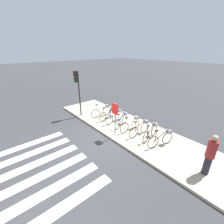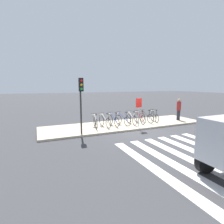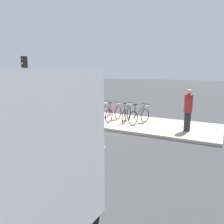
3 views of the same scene
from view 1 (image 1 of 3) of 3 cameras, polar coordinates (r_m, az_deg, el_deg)
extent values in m
plane|color=#38383A|center=(8.75, -1.55, -9.79)|extent=(120.00, 120.00, 0.00)
cube|color=#B7A88E|center=(9.67, 5.88, -6.10)|extent=(12.14, 3.21, 0.12)
torus|color=black|center=(10.80, -6.34, -0.53)|extent=(0.15, 0.67, 0.68)
torus|color=black|center=(11.18, -2.01, 0.43)|extent=(0.15, 0.67, 0.68)
cylinder|color=beige|center=(10.88, -4.18, 1.28)|extent=(0.20, 0.94, 0.57)
cylinder|color=beige|center=(10.74, -5.79, 1.10)|extent=(0.04, 0.04, 0.61)
cube|color=black|center=(10.62, -5.86, 2.73)|extent=(0.10, 0.21, 0.04)
cylinder|color=#262626|center=(10.97, -2.06, 3.20)|extent=(0.46, 0.10, 0.02)
cube|color=gray|center=(11.06, -1.81, 2.32)|extent=(0.27, 0.24, 0.18)
torus|color=black|center=(10.19, -3.54, -1.93)|extent=(0.14, 0.68, 0.68)
torus|color=black|center=(10.81, -0.11, -0.37)|extent=(0.14, 0.68, 0.68)
cylinder|color=silver|center=(10.38, -1.80, 0.25)|extent=(0.17, 0.94, 0.57)
cylinder|color=silver|center=(10.15, -3.08, -0.13)|extent=(0.04, 0.04, 0.61)
cube|color=black|center=(10.03, -3.12, 1.57)|extent=(0.10, 0.21, 0.04)
cylinder|color=#262626|center=(10.60, -0.12, 2.49)|extent=(0.46, 0.09, 0.02)
cube|color=gray|center=(10.70, 0.06, 1.61)|extent=(0.27, 0.23, 0.18)
torus|color=black|center=(9.76, -1.02, -3.05)|extent=(0.09, 0.68, 0.68)
torus|color=black|center=(10.36, 2.67, -1.45)|extent=(0.09, 0.68, 0.68)
cylinder|color=navy|center=(9.94, 0.89, -0.80)|extent=(0.11, 0.95, 0.57)
cylinder|color=navy|center=(9.71, -0.49, -1.19)|extent=(0.03, 0.03, 0.61)
cube|color=black|center=(9.58, -0.49, 0.58)|extent=(0.09, 0.20, 0.04)
cylinder|color=#262626|center=(10.14, 2.73, 1.51)|extent=(0.46, 0.06, 0.02)
cube|color=gray|center=(10.25, 2.89, 0.59)|extent=(0.26, 0.22, 0.18)
torus|color=black|center=(9.20, 2.18, -4.77)|extent=(0.24, 0.66, 0.68)
torus|color=black|center=(9.93, 4.86, -2.65)|extent=(0.24, 0.66, 0.68)
cylinder|color=navy|center=(9.44, 3.61, -2.18)|extent=(0.31, 0.91, 0.57)
cylinder|color=navy|center=(9.16, 2.61, -2.76)|extent=(0.04, 0.04, 0.61)
cube|color=black|center=(9.02, 2.64, -0.90)|extent=(0.13, 0.21, 0.04)
cylinder|color=#262626|center=(9.70, 4.97, 0.43)|extent=(0.45, 0.16, 0.02)
cube|color=gray|center=(9.81, 5.07, -0.51)|extent=(0.29, 0.26, 0.18)
torus|color=black|center=(8.83, 4.72, -6.07)|extent=(0.07, 0.68, 0.68)
torus|color=black|center=(9.42, 8.91, -4.33)|extent=(0.07, 0.68, 0.68)
cylinder|color=silver|center=(9.00, 6.97, -3.64)|extent=(0.07, 0.95, 0.57)
cylinder|color=silver|center=(8.77, 5.41, -4.07)|extent=(0.03, 0.03, 0.61)
cube|color=black|center=(8.63, 5.49, -2.15)|extent=(0.08, 0.20, 0.04)
cylinder|color=#262626|center=(9.18, 9.13, -1.14)|extent=(0.46, 0.04, 0.02)
cube|color=gray|center=(9.29, 9.27, -2.13)|extent=(0.25, 0.21, 0.18)
torus|color=black|center=(8.43, 8.21, -7.78)|extent=(0.06, 0.68, 0.68)
torus|color=black|center=(9.05, 12.28, -5.79)|extent=(0.06, 0.68, 0.68)
cylinder|color=red|center=(8.60, 10.45, -5.17)|extent=(0.06, 0.95, 0.57)
cylinder|color=red|center=(8.36, 8.93, -5.69)|extent=(0.03, 0.03, 0.61)
cube|color=black|center=(8.21, 9.07, -3.69)|extent=(0.08, 0.20, 0.04)
cylinder|color=#262626|center=(8.80, 12.59, -2.50)|extent=(0.46, 0.04, 0.02)
cube|color=gray|center=(8.91, 12.69, -3.52)|extent=(0.25, 0.21, 0.18)
torus|color=black|center=(8.13, 12.81, -9.40)|extent=(0.14, 0.67, 0.68)
torus|color=black|center=(8.86, 15.67, -6.82)|extent=(0.14, 0.67, 0.68)
cylinder|color=black|center=(8.36, 14.48, -6.45)|extent=(0.18, 0.94, 0.57)
cylinder|color=black|center=(8.07, 13.43, -7.18)|extent=(0.04, 0.04, 0.61)
cube|color=black|center=(7.92, 13.64, -5.14)|extent=(0.10, 0.21, 0.04)
cylinder|color=#262626|center=(8.60, 16.07, -3.48)|extent=(0.46, 0.10, 0.02)
cube|color=gray|center=(8.73, 16.08, -4.48)|extent=(0.27, 0.24, 0.18)
torus|color=black|center=(7.81, 15.35, -11.11)|extent=(0.22, 0.66, 0.68)
torus|color=black|center=(8.38, 20.32, -9.29)|extent=(0.22, 0.66, 0.68)
cylinder|color=black|center=(7.95, 18.17, -8.52)|extent=(0.29, 0.92, 0.57)
cylinder|color=black|center=(7.73, 16.33, -8.96)|extent=(0.04, 0.04, 0.61)
cube|color=black|center=(7.57, 16.60, -6.86)|extent=(0.12, 0.21, 0.04)
cylinder|color=#262626|center=(8.10, 20.87, -5.82)|extent=(0.45, 0.15, 0.02)
cube|color=gray|center=(8.23, 20.94, -6.91)|extent=(0.28, 0.26, 0.18)
cylinder|color=#23232D|center=(7.24, 32.40, -16.72)|extent=(0.26, 0.26, 0.80)
cylinder|color=maroon|center=(6.83, 33.75, -11.68)|extent=(0.34, 0.34, 0.72)
sphere|color=tan|center=(6.60, 34.64, -8.23)|extent=(0.23, 0.23, 0.23)
cylinder|color=#2D2D2D|center=(11.02, -12.31, 6.66)|extent=(0.10, 0.10, 3.25)
cube|color=black|center=(10.67, -13.74, 12.91)|extent=(0.24, 0.20, 0.75)
sphere|color=red|center=(10.59, -14.35, 14.02)|extent=(0.14, 0.14, 0.14)
sphere|color=gold|center=(10.63, -14.22, 12.80)|extent=(0.14, 0.14, 0.14)
sphere|color=green|center=(10.67, -14.10, 11.59)|extent=(0.14, 0.14, 0.14)
cylinder|color=#99999E|center=(8.20, 1.17, -3.26)|extent=(0.06, 0.06, 1.98)
cube|color=red|center=(7.91, 1.10, 1.21)|extent=(0.44, 0.03, 0.60)
camera|label=2|loc=(12.88, -62.61, 2.68)|focal=28.00mm
camera|label=3|loc=(4.09, -121.54, -45.64)|focal=35.00mm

